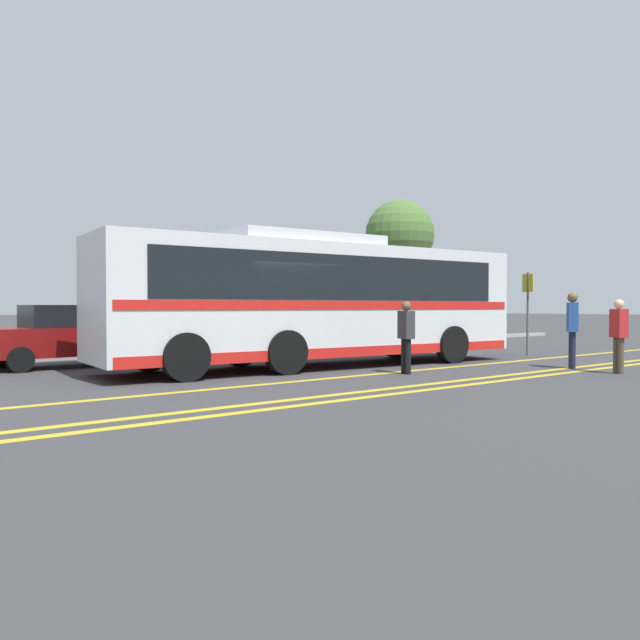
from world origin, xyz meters
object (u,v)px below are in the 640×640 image
transit_bus (320,298)px  bus_stop_sign (528,303)px  parked_car_1 (66,336)px  pedestrian_0 (572,325)px  tree_0 (400,235)px  pedestrian_1 (406,333)px  parked_car_2 (251,331)px  pedestrian_2 (619,331)px

transit_bus → bus_stop_sign: size_ratio=4.53×
parked_car_1 → bus_stop_sign: (12.29, -5.17, 0.85)m
pedestrian_0 → tree_0: (6.17, 11.95, 3.70)m
pedestrian_1 → parked_car_2: bearing=15.7°
bus_stop_sign → parked_car_2: bearing=-124.6°
tree_0 → parked_car_2: bearing=-161.0°
pedestrian_1 → bus_stop_sign: size_ratio=0.64×
pedestrian_1 → tree_0: tree_0 is taller
parked_car_1 → bus_stop_sign: size_ratio=1.66×
bus_stop_sign → pedestrian_2: bearing=-29.7°
parked_car_1 → pedestrian_0: size_ratio=2.30×
parked_car_1 → pedestrian_1: 8.53m
pedestrian_0 → pedestrian_1: size_ratio=1.14×
pedestrian_1 → pedestrian_2: size_ratio=0.97×
bus_stop_sign → parked_car_1: bearing=-108.0°
transit_bus → pedestrian_1: (0.45, -2.58, -0.80)m
parked_car_2 → tree_0: tree_0 is taller
transit_bus → parked_car_1: (-5.06, 3.93, -0.96)m
parked_car_2 → pedestrian_0: size_ratio=2.43×
parked_car_1 → pedestrian_0: bearing=47.7°
pedestrian_1 → bus_stop_sign: 6.94m
parked_car_2 → pedestrian_2: bearing=-161.8°
bus_stop_sign → tree_0: 10.09m
transit_bus → parked_car_1: transit_bus is taller
parked_car_2 → pedestrian_2: 10.41m
parked_car_1 → tree_0: 16.69m
parked_car_2 → bus_stop_sign: bearing=-132.0°
pedestrian_2 → bus_stop_sign: bearing=178.4°
pedestrian_1 → bus_stop_sign: bearing=-61.9°
transit_bus → parked_car_2: bearing=176.8°
parked_car_2 → tree_0: 11.42m
pedestrian_2 → tree_0: 15.17m
parked_car_1 → parked_car_2: parked_car_1 is taller
parked_car_2 → bus_stop_sign: bus_stop_sign is taller
parked_car_2 → pedestrian_1: (-0.14, -6.80, 0.17)m
tree_0 → transit_bus: bearing=-144.3°
transit_bus → parked_car_2: size_ratio=2.57×
pedestrian_0 → pedestrian_1: pedestrian_0 is taller
parked_car_1 → parked_car_2: 5.66m
transit_bus → pedestrian_0: size_ratio=6.26×
transit_bus → pedestrian_0: (4.53, -4.26, -0.65)m
parked_car_2 → bus_stop_sign: (6.64, -5.46, 0.86)m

